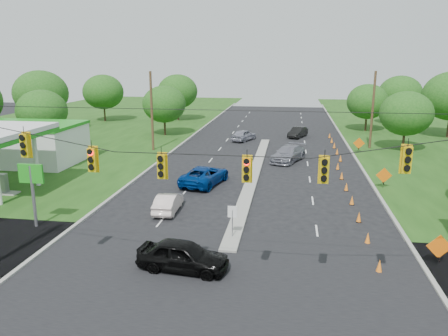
% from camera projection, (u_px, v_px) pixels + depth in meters
% --- Properties ---
extents(ground, '(160.00, 160.00, 0.00)m').
position_uv_depth(ground, '(215.00, 291.00, 20.00)').
color(ground, black).
rests_on(ground, ground).
extents(cross_street, '(160.00, 14.00, 0.02)m').
position_uv_depth(cross_street, '(215.00, 291.00, 20.00)').
color(cross_street, black).
rests_on(cross_street, ground).
extents(curb_left, '(0.25, 110.00, 0.16)m').
position_uv_depth(curb_left, '(173.00, 151.00, 50.25)').
color(curb_left, gray).
rests_on(curb_left, ground).
extents(curb_right, '(0.25, 110.00, 0.16)m').
position_uv_depth(curb_right, '(354.00, 157.00, 47.27)').
color(curb_right, gray).
rests_on(curb_right, ground).
extents(median, '(1.00, 34.00, 0.18)m').
position_uv_depth(median, '(254.00, 174.00, 40.13)').
color(median, gray).
rests_on(median, ground).
extents(median_sign, '(0.55, 0.06, 2.05)m').
position_uv_depth(median_sign, '(232.00, 216.00, 25.40)').
color(median_sign, gray).
rests_on(median_sign, ground).
extents(signal_span, '(25.60, 0.32, 9.00)m').
position_uv_depth(signal_span, '(209.00, 194.00, 17.84)').
color(signal_span, '#422D1C').
rests_on(signal_span, ground).
extents(utility_pole_far_left, '(0.28, 0.28, 9.00)m').
position_uv_depth(utility_pole_far_left, '(152.00, 112.00, 49.51)').
color(utility_pole_far_left, '#422D1C').
rests_on(utility_pole_far_left, ground).
extents(utility_pole_far_right, '(0.28, 0.28, 9.00)m').
position_uv_depth(utility_pole_far_right, '(373.00, 111.00, 50.61)').
color(utility_pole_far_right, '#422D1C').
rests_on(utility_pole_far_right, ground).
extents(gas_station, '(18.40, 19.70, 5.20)m').
position_uv_depth(gas_station, '(11.00, 141.00, 42.27)').
color(gas_station, white).
rests_on(gas_station, ground).
extents(cone_0, '(0.32, 0.32, 0.70)m').
position_uv_depth(cone_0, '(379.00, 266.00, 21.64)').
color(cone_0, orange).
rests_on(cone_0, ground).
extents(cone_1, '(0.32, 0.32, 0.70)m').
position_uv_depth(cone_1, '(368.00, 238.00, 25.00)').
color(cone_1, orange).
rests_on(cone_1, ground).
extents(cone_2, '(0.32, 0.32, 0.70)m').
position_uv_depth(cone_2, '(359.00, 217.00, 28.35)').
color(cone_2, orange).
rests_on(cone_2, ground).
extents(cone_3, '(0.32, 0.32, 0.70)m').
position_uv_depth(cone_3, '(352.00, 200.00, 31.71)').
color(cone_3, orange).
rests_on(cone_3, ground).
extents(cone_4, '(0.32, 0.32, 0.70)m').
position_uv_depth(cone_4, '(346.00, 187.00, 35.07)').
color(cone_4, orange).
rests_on(cone_4, ground).
extents(cone_5, '(0.32, 0.32, 0.70)m').
position_uv_depth(cone_5, '(342.00, 175.00, 38.42)').
color(cone_5, orange).
rests_on(cone_5, ground).
extents(cone_6, '(0.32, 0.32, 0.70)m').
position_uv_depth(cone_6, '(338.00, 166.00, 41.78)').
color(cone_6, orange).
rests_on(cone_6, ground).
extents(cone_7, '(0.32, 0.32, 0.70)m').
position_uv_depth(cone_7, '(340.00, 158.00, 45.04)').
color(cone_7, orange).
rests_on(cone_7, ground).
extents(cone_8, '(0.32, 0.32, 0.70)m').
position_uv_depth(cone_8, '(337.00, 151.00, 48.40)').
color(cone_8, orange).
rests_on(cone_8, ground).
extents(cone_9, '(0.32, 0.32, 0.70)m').
position_uv_depth(cone_9, '(334.00, 145.00, 51.75)').
color(cone_9, orange).
rests_on(cone_9, ground).
extents(cone_10, '(0.32, 0.32, 0.70)m').
position_uv_depth(cone_10, '(332.00, 140.00, 55.11)').
color(cone_10, orange).
rests_on(cone_10, ground).
extents(cone_11, '(0.32, 0.32, 0.70)m').
position_uv_depth(cone_11, '(330.00, 135.00, 58.46)').
color(cone_11, orange).
rests_on(cone_11, ground).
extents(work_sign_0, '(1.27, 0.58, 1.37)m').
position_uv_depth(work_sign_0, '(439.00, 248.00, 21.98)').
color(work_sign_0, black).
rests_on(work_sign_0, ground).
extents(work_sign_1, '(1.27, 0.58, 1.37)m').
position_uv_depth(work_sign_1, '(384.00, 176.00, 35.40)').
color(work_sign_1, black).
rests_on(work_sign_1, ground).
extents(work_sign_2, '(1.27, 0.58, 1.37)m').
position_uv_depth(work_sign_2, '(359.00, 144.00, 48.82)').
color(work_sign_2, black).
rests_on(work_sign_2, ground).
extents(tree_2, '(5.88, 5.88, 6.86)m').
position_uv_depth(tree_2, '(42.00, 111.00, 51.55)').
color(tree_2, black).
rests_on(tree_2, ground).
extents(tree_3, '(7.56, 7.56, 8.82)m').
position_uv_depth(tree_3, '(41.00, 93.00, 61.72)').
color(tree_3, black).
rests_on(tree_3, ground).
extents(tree_4, '(6.72, 6.72, 7.84)m').
position_uv_depth(tree_4, '(103.00, 92.00, 72.78)').
color(tree_4, black).
rests_on(tree_4, ground).
extents(tree_5, '(5.88, 5.88, 6.86)m').
position_uv_depth(tree_5, '(164.00, 104.00, 59.36)').
color(tree_5, black).
rests_on(tree_5, ground).
extents(tree_6, '(6.72, 6.72, 7.84)m').
position_uv_depth(tree_6, '(178.00, 91.00, 73.88)').
color(tree_6, black).
rests_on(tree_6, ground).
extents(tree_9, '(5.88, 5.88, 6.86)m').
position_uv_depth(tree_9, '(406.00, 114.00, 49.18)').
color(tree_9, black).
rests_on(tree_9, ground).
extents(tree_11, '(6.72, 6.72, 7.84)m').
position_uv_depth(tree_11, '(400.00, 94.00, 68.56)').
color(tree_11, black).
rests_on(tree_11, ground).
extents(tree_12, '(5.88, 5.88, 6.86)m').
position_uv_depth(tree_12, '(368.00, 102.00, 62.89)').
color(tree_12, black).
rests_on(tree_12, ground).
extents(black_sedan, '(4.79, 2.36, 1.57)m').
position_uv_depth(black_sedan, '(183.00, 256.00, 21.78)').
color(black_sedan, black).
rests_on(black_sedan, ground).
extents(white_sedan, '(1.50, 3.96, 1.29)m').
position_uv_depth(white_sedan, '(168.00, 203.00, 30.26)').
color(white_sedan, white).
rests_on(white_sedan, ground).
extents(blue_pickup, '(3.86, 6.14, 1.58)m').
position_uv_depth(blue_pickup, '(205.00, 175.00, 36.80)').
color(blue_pickup, navy).
rests_on(blue_pickup, ground).
extents(silver_car_far, '(4.10, 5.96, 1.60)m').
position_uv_depth(silver_car_far, '(288.00, 154.00, 45.10)').
color(silver_car_far, slate).
rests_on(silver_car_far, ground).
extents(silver_car_oncoming, '(3.30, 4.68, 1.48)m').
position_uv_depth(silver_car_oncoming, '(244.00, 135.00, 56.46)').
color(silver_car_oncoming, gray).
rests_on(silver_car_oncoming, ground).
extents(dark_car_receding, '(2.87, 4.45, 1.39)m').
position_uv_depth(dark_car_receding, '(298.00, 132.00, 58.92)').
color(dark_car_receding, black).
rests_on(dark_car_receding, ground).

